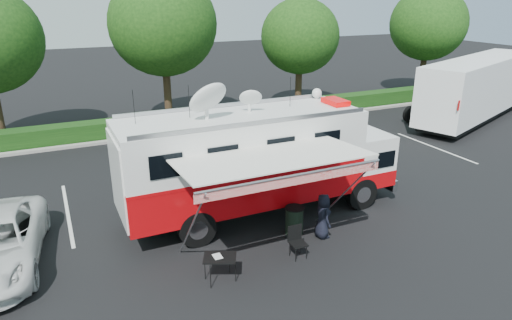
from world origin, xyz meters
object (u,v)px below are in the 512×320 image
Objects in this scene: command_truck at (260,160)px; folding_table at (220,258)px; trash_bin at (294,220)px; semi_trailer at (478,88)px.

command_truck is 9.35× the size of folding_table.
trash_bin is at bearing -77.14° from command_truck.
command_truck reaches higher than semi_trailer.
command_truck is 19.10m from semi_trailer.
folding_table is (-2.79, -3.31, -1.36)m from command_truck.
folding_table is 22.96m from semi_trailer.
semi_trailer is (18.07, 6.18, -0.04)m from command_truck.
command_truck is at bearing 102.86° from trash_bin.
command_truck is at bearing -161.12° from semi_trailer.
semi_trailer is at bearing 18.88° from command_truck.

